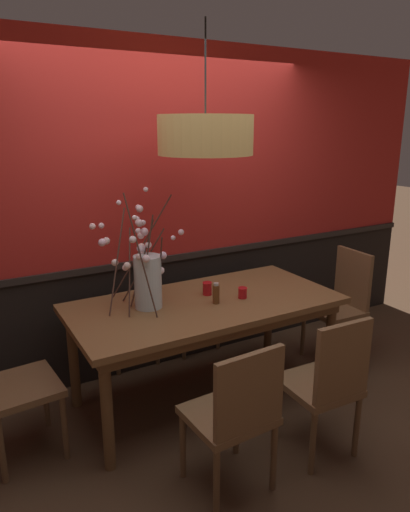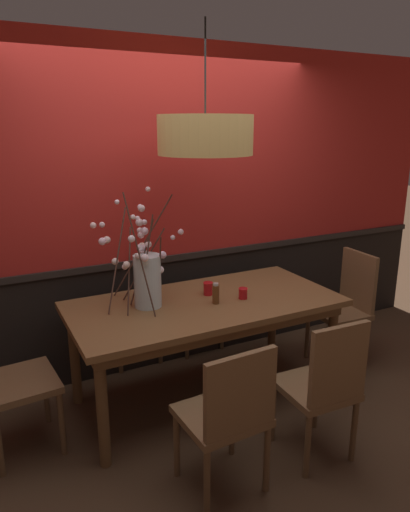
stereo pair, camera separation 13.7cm
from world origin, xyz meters
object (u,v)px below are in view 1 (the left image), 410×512
(candle_holder_nearer_center, at_px, (207,288))
(chair_near_side_left, at_px, (236,412))
(chair_far_side_left, at_px, (126,302))
(chair_head_west_end, at_px, (7,381))
(candle_holder_nearer_edge, at_px, (243,293))
(condiment_bottle, at_px, (216,294))
(chair_near_side_right, at_px, (327,381))
(chair_far_side_right, at_px, (186,294))
(chair_head_east_end, at_px, (342,301))
(dining_table, at_px, (205,312))
(vase_with_blossoms, at_px, (146,277))
(pendant_lamp, at_px, (205,135))

(candle_holder_nearer_center, bearing_deg, chair_near_side_left, -111.67)
(chair_near_side_left, bearing_deg, chair_far_side_left, 88.78)
(chair_head_west_end, distance_m, candle_holder_nearer_edge, 1.64)
(chair_far_side_left, xyz_separation_m, chair_near_side_left, (-0.04, -1.78, -0.01))
(candle_holder_nearer_center, distance_m, condiment_bottle, 0.18)
(chair_near_side_left, xyz_separation_m, candle_holder_nearer_center, (0.40, 1.00, 0.32))
(chair_far_side_left, bearing_deg, condiment_bottle, -71.15)
(chair_near_side_right, bearing_deg, chair_far_side_right, 90.66)
(chair_near_side_right, relative_size, candle_holder_nearer_center, 9.50)
(chair_head_west_end, xyz_separation_m, candle_holder_nearer_edge, (1.61, -0.10, 0.30))
(chair_head_east_end, distance_m, chair_near_side_left, 1.87)
(chair_head_east_end, xyz_separation_m, chair_far_side_right, (-1.04, 0.90, -0.04))
(dining_table, xyz_separation_m, chair_far_side_left, (-0.28, 0.88, -0.18))
(chair_head_east_end, xyz_separation_m, candle_holder_nearer_edge, (-1.07, -0.06, 0.29))
(candle_holder_nearer_center, bearing_deg, condiment_bottle, -100.03)
(chair_far_side_left, xyz_separation_m, candle_holder_nearer_edge, (0.55, -0.97, 0.30))
(chair_far_side_left, distance_m, vase_with_blossoms, 0.91)
(chair_head_west_end, bearing_deg, chair_near_side_left, -41.64)
(chair_far_side_left, xyz_separation_m, pendant_lamp, (0.27, -0.91, 1.41))
(chair_near_side_left, bearing_deg, chair_far_side_right, 70.70)
(chair_near_side_right, distance_m, candle_holder_nearer_edge, 0.89)
(candle_holder_nearer_edge, xyz_separation_m, condiment_bottle, (-0.22, 0.01, 0.03))
(candle_holder_nearer_center, bearing_deg, chair_far_side_left, 114.70)
(candle_holder_nearer_center, relative_size, condiment_bottle, 0.65)
(candle_holder_nearer_edge, bearing_deg, condiment_bottle, 178.01)
(chair_head_west_end, bearing_deg, dining_table, -0.67)
(candle_holder_nearer_center, bearing_deg, vase_with_blossoms, 178.72)
(chair_far_side_right, xyz_separation_m, candle_holder_nearer_edge, (-0.03, -0.96, 0.33))
(chair_head_east_end, bearing_deg, chair_far_side_left, 150.65)
(candle_holder_nearer_edge, bearing_deg, dining_table, 162.54)
(chair_far_side_left, height_order, pendant_lamp, pendant_lamp)
(chair_near_side_left, distance_m, candle_holder_nearer_center, 1.12)
(candle_holder_nearer_edge, bearing_deg, chair_near_side_left, -125.73)
(chair_head_west_end, height_order, vase_with_blossoms, vase_with_blossoms)
(chair_far_side_left, distance_m, condiment_bottle, 1.07)
(condiment_bottle, bearing_deg, chair_far_side_left, 108.85)
(chair_far_side_right, height_order, chair_far_side_left, chair_far_side_left)
(chair_far_side_left, relative_size, chair_head_west_end, 1.03)
(chair_far_side_right, distance_m, condiment_bottle, 1.05)
(chair_near_side_right, bearing_deg, chair_head_west_end, 150.85)
(dining_table, xyz_separation_m, chair_head_east_end, (1.34, -0.03, -0.16))
(chair_near_side_right, relative_size, chair_far_side_left, 0.99)
(vase_with_blossoms, bearing_deg, condiment_bottle, -23.03)
(chair_near_side_left, bearing_deg, chair_near_side_right, -1.50)
(chair_head_east_end, relative_size, chair_near_side_left, 1.08)
(vase_with_blossoms, xyz_separation_m, condiment_bottle, (0.45, -0.19, -0.14))
(dining_table, height_order, chair_far_side_left, chair_far_side_left)
(chair_far_side_right, xyz_separation_m, pendant_lamp, (-0.31, -0.89, 1.44))
(chair_far_side_left, bearing_deg, candle_holder_nearer_center, -65.30)
(chair_far_side_left, relative_size, candle_holder_nearer_center, 9.58)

